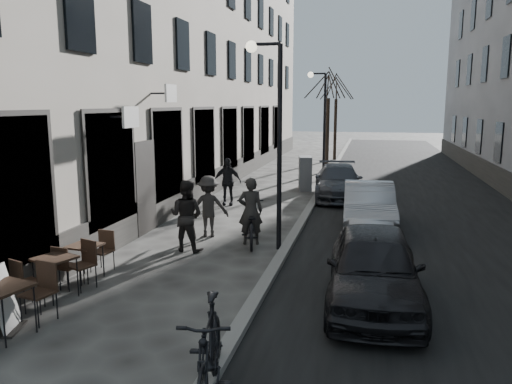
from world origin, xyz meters
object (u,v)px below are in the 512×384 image
at_px(pedestrian_mid, 209,206).
at_px(pedestrian_far, 227,182).
at_px(tree_near, 329,83).
at_px(bistro_set_c, 85,258).
at_px(bicycle, 250,224).
at_px(sign_board, 5,305).
at_px(bistro_set_a, 7,306).
at_px(pedestrian_near, 186,216).
at_px(bistro_set_b, 56,273).
at_px(streetlamp_near, 273,123).
at_px(streetlamp_far, 321,113).
at_px(car_far, 338,182).
at_px(car_near, 374,267).
at_px(utility_cabinet, 305,173).
at_px(car_mid, 369,206).
at_px(moped, 209,354).
at_px(tree_far, 336,87).

xyz_separation_m(pedestrian_mid, pedestrian_far, (-0.70, 4.28, 0.01)).
bearing_deg(tree_near, pedestrian_far, -105.27).
distance_m(bistro_set_c, bicycle, 4.32).
distance_m(sign_board, pedestrian_far, 10.59).
height_order(bistro_set_c, bicycle, bicycle).
bearing_deg(pedestrian_far, bistro_set_a, -100.28).
distance_m(pedestrian_near, pedestrian_far, 5.74).
bearing_deg(sign_board, bistro_set_b, 76.45).
bearing_deg(pedestrian_mid, streetlamp_near, 141.11).
bearing_deg(sign_board, bicycle, 50.10).
height_order(streetlamp_far, car_far, streetlamp_far).
distance_m(bistro_set_c, car_near, 5.84).
distance_m(bistro_set_c, utility_cabinet, 12.33).
bearing_deg(car_mid, moped, -103.58).
bearing_deg(pedestrian_near, streetlamp_near, -155.88).
height_order(tree_near, tree_far, same).
relative_size(utility_cabinet, car_near, 0.35).
height_order(bistro_set_b, sign_board, sign_board).
bearing_deg(utility_cabinet, pedestrian_far, -131.74).
distance_m(streetlamp_far, bistro_set_c, 15.64).
bearing_deg(car_near, bistro_set_a, -156.39).
distance_m(tree_near, moped, 22.01).
relative_size(utility_cabinet, pedestrian_mid, 0.84).
xyz_separation_m(tree_near, bicycle, (-0.71, -14.69, -4.13)).
height_order(streetlamp_near, car_far, streetlamp_near).
xyz_separation_m(streetlamp_far, sign_board, (-3.29, -17.47, -2.73)).
distance_m(bistro_set_b, car_mid, 8.80).
height_order(sign_board, pedestrian_mid, pedestrian_mid).
bearing_deg(car_far, utility_cabinet, 128.08).
height_order(streetlamp_near, bistro_set_a, streetlamp_near).
xyz_separation_m(bistro_set_b, pedestrian_near, (1.30, 3.46, 0.40)).
bearing_deg(sign_board, tree_near, 65.45).
xyz_separation_m(bistro_set_a, pedestrian_mid, (1.18, 6.46, 0.33)).
xyz_separation_m(tree_far, pedestrian_mid, (-2.00, -20.20, -3.82)).
xyz_separation_m(streetlamp_near, tree_near, (0.07, 15.00, 1.50)).
bearing_deg(tree_near, bicycle, -92.75).
bearing_deg(car_mid, tree_near, 98.02).
bearing_deg(tree_near, utility_cabinet, -93.63).
bearing_deg(streetlamp_near, bistro_set_c, -137.91).
bearing_deg(utility_cabinet, bistro_set_b, -113.55).
distance_m(sign_board, pedestrian_mid, 6.43).
bearing_deg(car_mid, streetlamp_near, -134.21).
distance_m(pedestrian_far, car_near, 9.59).
height_order(streetlamp_near, pedestrian_far, streetlamp_near).
relative_size(bistro_set_c, pedestrian_mid, 0.90).
relative_size(tree_near, sign_board, 5.41).
xyz_separation_m(tree_near, tree_far, (0.00, 6.00, 0.00)).
bearing_deg(bistro_set_c, pedestrian_near, 69.03).
relative_size(pedestrian_mid, pedestrian_far, 0.99).
bearing_deg(bistro_set_a, utility_cabinet, 91.15).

